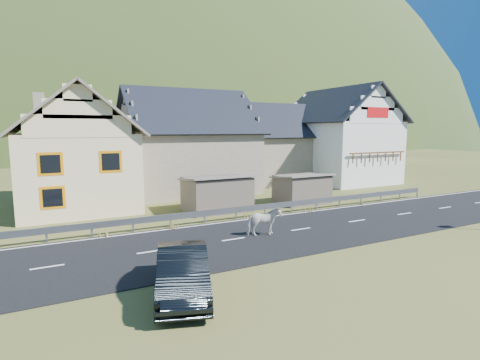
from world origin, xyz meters
TOP-DOWN VIEW (x-y plane):
  - ground at (0.00, 0.00)m, footprint 160.00×160.00m
  - road at (0.00, 0.00)m, footprint 60.00×7.00m
  - lane_markings at (0.00, 0.00)m, footprint 60.00×6.60m
  - guardrail at (-0.00, 3.68)m, footprint 28.10×0.09m
  - shed_left at (-2.00, 6.50)m, footprint 4.30×3.30m
  - shed_right at (4.50, 6.00)m, footprint 3.80×2.90m
  - house_cream at (-10.00, 12.00)m, footprint 7.80×9.80m
  - house_stone_a at (-1.00, 15.00)m, footprint 10.80×9.80m
  - house_stone_b at (9.00, 17.00)m, footprint 9.80×8.80m
  - house_white at (15.00, 14.00)m, footprint 8.80×10.80m
  - mountain at (5.00, 180.00)m, footprint 440.00×280.00m
  - horse at (-2.36, -0.10)m, footprint 1.13×1.83m
  - car at (-8.07, -4.55)m, footprint 2.91×4.82m

SIDE VIEW (x-z plane):
  - mountain at x=5.00m, z-range -150.00..110.00m
  - ground at x=0.00m, z-range 0.00..0.00m
  - road at x=0.00m, z-range 0.00..0.04m
  - lane_markings at x=0.00m, z-range 0.04..0.05m
  - guardrail at x=0.00m, z-range 0.19..0.94m
  - car at x=-8.07m, z-range 0.00..1.50m
  - horse at x=-2.36m, z-range 0.04..1.48m
  - shed_right at x=4.50m, z-range -0.10..2.10m
  - shed_left at x=-2.00m, z-range -0.10..2.30m
  - house_stone_b at x=9.00m, z-range 0.19..8.29m
  - house_cream at x=-10.00m, z-range 0.21..8.51m
  - house_stone_a at x=-1.00m, z-range 0.18..9.08m
  - house_white at x=15.00m, z-range 0.21..9.91m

